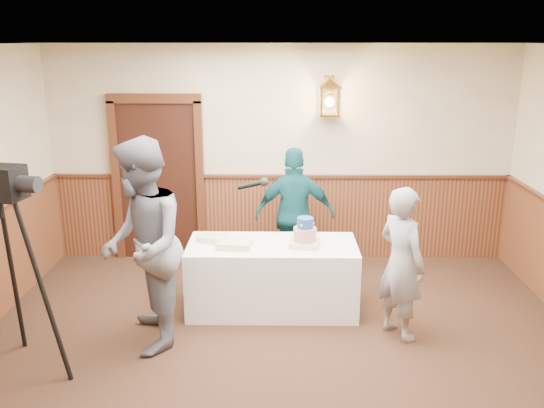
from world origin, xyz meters
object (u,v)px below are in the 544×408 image
Objects in this scene: display_table at (272,277)px; interviewer at (142,246)px; sheet_cake_yellow at (235,244)px; sheet_cake_green at (212,238)px; tv_camera_rig at (9,285)px; baker at (401,263)px; assistant_p at (295,215)px; tiered_cake at (305,235)px.

interviewer reaches higher than display_table.
sheet_cake_yellow is 0.33m from sheet_cake_green.
interviewer reaches higher than tv_camera_rig.
baker is at bearing 22.98° from tv_camera_rig.
interviewer is at bearing 46.96° from assistant_p.
tv_camera_rig is (-1.02, -0.52, -0.16)m from interviewer.
assistant_p is at bearing 39.86° from sheet_cake_green.
tv_camera_rig is at bearing 39.60° from assistant_p.
interviewer reaches higher than assistant_p.
display_table is at bearing 71.44° from assistant_p.
interviewer is at bearing -154.39° from tiered_cake.
assistant_p is 0.87× the size of tv_camera_rig.
tv_camera_rig is (-1.56, -1.39, 0.06)m from sheet_cake_green.
sheet_cake_yellow is 1.16m from assistant_p.
tv_camera_rig is (-3.47, -0.74, 0.08)m from baker.
tv_camera_rig reaches higher than display_table.
sheet_cake_yellow is 0.22× the size of assistant_p.
interviewer reaches higher than sheet_cake_green.
interviewer is 2.47m from baker.
assistant_p reaches higher than baker.
tiered_cake is at bearing -8.60° from display_table.
baker reaches higher than tiered_cake.
assistant_p reaches higher than sheet_cake_yellow.
display_table is 1.10× the size of assistant_p.
sheet_cake_green is at bearing 135.58° from interviewer.
tiered_cake is at bearing 37.04° from tv_camera_rig.
sheet_cake_yellow is 1.71m from baker.
sheet_cake_yellow is 0.23× the size of baker.
interviewer is 2.20m from assistant_p.
interviewer is 1.32× the size of baker.
display_table is at bearing 110.60° from interviewer.
assistant_p is at bearing 125.56° from interviewer.
sheet_cake_green is at bearing 172.22° from tiered_cake.
interviewer reaches higher than tiered_cake.
sheet_cake_green is at bearing 143.54° from sheet_cake_yellow.
interviewer is at bearing -121.54° from sheet_cake_green.
interviewer is at bearing 37.84° from tv_camera_rig.
tiered_cake is 0.99× the size of sheet_cake_yellow.
display_table is 1.43m from baker.
tiered_cake is at bearing 93.76° from assistant_p.
sheet_cake_yellow is at bearing 40.94° from baker.
baker is at bearing 123.62° from assistant_p.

